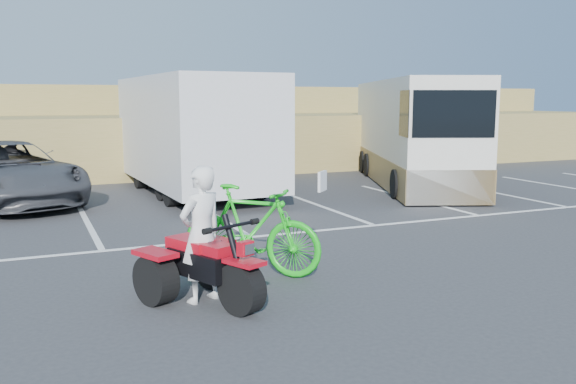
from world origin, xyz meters
name	(u,v)px	position (x,y,z in m)	size (l,w,h in m)	color
ground	(305,269)	(0.00, 0.00, 0.00)	(100.00, 100.00, 0.00)	#343437
parking_stripes	(262,218)	(0.87, 4.07, 0.00)	(28.00, 5.16, 0.01)	white
grass_embankment	(133,130)	(0.00, 15.48, 1.42)	(40.00, 8.50, 3.10)	olive
red_trike_atv	(210,303)	(-1.76, -0.94, 0.00)	(1.27, 1.70, 1.10)	#AD0917
rider	(201,234)	(-1.82, -0.80, 0.88)	(0.64, 0.42, 1.75)	white
green_dirt_bike	(251,230)	(-0.82, 0.14, 0.66)	(0.62, 2.21, 1.33)	#14BF19
grey_pickup	(6,173)	(-4.29, 8.26, 0.77)	(2.56, 5.56, 1.54)	#3F4146
cargo_trailer	(194,131)	(0.44, 8.07, 1.71)	(3.00, 6.89, 3.16)	silver
rv_motorhome	(412,140)	(7.10, 7.51, 1.34)	(5.22, 8.77, 3.09)	silver
quad_atv_blue	(36,205)	(-3.66, 7.82, 0.00)	(1.26, 1.69, 1.11)	navy
quad_atv_green	(184,201)	(-0.18, 6.90, 0.00)	(0.98, 1.32, 0.86)	#124F1E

